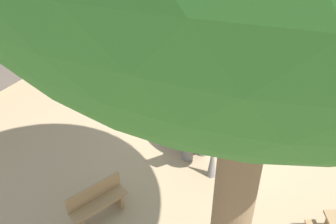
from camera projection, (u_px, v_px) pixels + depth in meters
The scene contains 5 objects.
ground_plane at pixel (208, 143), 11.26m from camera, with size 60.00×60.00×0.00m, color tan.
elephant at pixel (192, 122), 10.36m from camera, with size 2.05×2.22×1.62m.
person_handler at pixel (280, 113), 10.83m from camera, with size 0.43×0.34×1.62m.
wooden_bench at pixel (97, 201), 8.82m from camera, with size 1.45×0.84×0.88m.
market_stall_orange at pixel (35, 29), 15.24m from camera, with size 2.50×2.50×2.52m.
Camera 1 is at (-8.08, -3.35, 7.24)m, focal length 40.93 mm.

